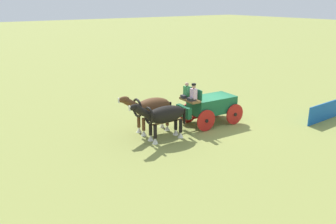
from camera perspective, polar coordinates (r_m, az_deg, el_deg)
ground_plane at (r=20.43m, az=7.03°, el=-1.83°), size 220.00×220.00×0.00m
show_wagon at (r=19.97m, az=6.73°, el=1.11°), size 5.56×1.95×2.61m
draft_horse_near at (r=17.51m, az=-0.81°, el=-0.62°), size 3.22×0.99×2.14m
draft_horse_off at (r=18.58m, az=-2.83°, el=0.63°), size 3.14×1.12×2.21m
sponsor_banner at (r=22.48m, az=24.11°, el=0.02°), size 3.20×0.17×1.10m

